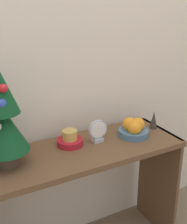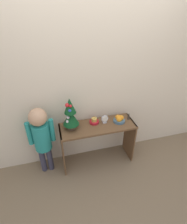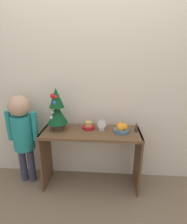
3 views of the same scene
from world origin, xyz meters
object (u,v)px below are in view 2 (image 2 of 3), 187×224
object	(u,v)px
fruit_bowl	(119,119)
figurine	(129,116)
mini_tree	(70,114)
desk_clock	(105,119)
child_figure	(41,134)
singing_bowl	(94,121)

from	to	relation	value
fruit_bowl	figurine	world-z (taller)	figurine
mini_tree	desk_clock	bearing A→B (deg)	0.84
figurine	mini_tree	bearing A→B (deg)	-179.63
figurine	desk_clock	bearing A→B (deg)	179.77
fruit_bowl	child_figure	bearing A→B (deg)	179.44
singing_bowl	child_figure	bearing A→B (deg)	-175.95
singing_bowl	child_figure	world-z (taller)	child_figure
desk_clock	figurine	bearing A→B (deg)	-0.23
mini_tree	child_figure	bearing A→B (deg)	-178.53
fruit_bowl	desk_clock	xyz separation A→B (m)	(-0.21, 0.03, 0.02)
figurine	singing_bowl	bearing A→B (deg)	175.97
mini_tree	child_figure	world-z (taller)	mini_tree
mini_tree	desk_clock	world-z (taller)	mini_tree
singing_bowl	desk_clock	xyz separation A→B (m)	(0.15, -0.04, 0.03)
fruit_bowl	mini_tree	bearing A→B (deg)	178.25
singing_bowl	figurine	bearing A→B (deg)	-4.03
fruit_bowl	desk_clock	size ratio (longest dim) A/B	1.37
fruit_bowl	desk_clock	distance (m)	0.22
mini_tree	singing_bowl	distance (m)	0.40
fruit_bowl	child_figure	world-z (taller)	child_figure
singing_bowl	fruit_bowl	bearing A→B (deg)	-10.01
mini_tree	singing_bowl	bearing A→B (deg)	7.16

